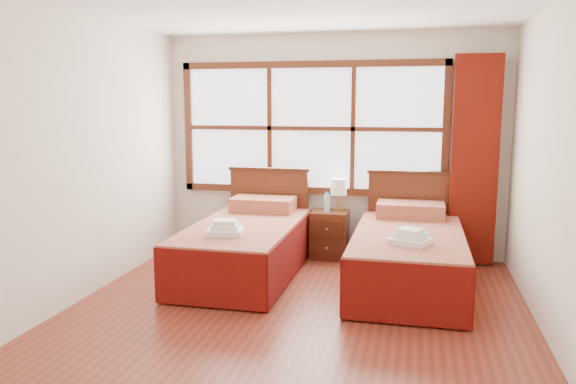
# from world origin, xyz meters

# --- Properties ---
(floor) EXTENTS (4.50, 4.50, 0.00)m
(floor) POSITION_xyz_m (0.00, 0.00, 0.00)
(floor) COLOR maroon
(floor) RESTS_ON ground
(wall_back) EXTENTS (4.00, 0.00, 4.00)m
(wall_back) POSITION_xyz_m (0.00, 2.25, 1.30)
(wall_back) COLOR silver
(wall_back) RESTS_ON floor
(wall_left) EXTENTS (0.00, 4.50, 4.50)m
(wall_left) POSITION_xyz_m (-2.00, 0.00, 1.30)
(wall_left) COLOR silver
(wall_left) RESTS_ON floor
(wall_right) EXTENTS (0.00, 4.50, 4.50)m
(wall_right) POSITION_xyz_m (2.00, 0.00, 1.30)
(wall_right) COLOR silver
(wall_right) RESTS_ON floor
(window) EXTENTS (3.16, 0.06, 1.56)m
(window) POSITION_xyz_m (-0.25, 2.21, 1.50)
(window) COLOR white
(window) RESTS_ON wall_back
(curtain) EXTENTS (0.50, 0.16, 2.30)m
(curtain) POSITION_xyz_m (1.60, 2.11, 1.17)
(curtain) COLOR #68140A
(curtain) RESTS_ON wall_back
(bed_left) EXTENTS (1.06, 2.08, 1.03)m
(bed_left) POSITION_xyz_m (-0.74, 1.20, 0.31)
(bed_left) COLOR #3B1A0C
(bed_left) RESTS_ON floor
(bed_right) EXTENTS (1.07, 2.09, 1.04)m
(bed_right) POSITION_xyz_m (0.93, 1.20, 0.32)
(bed_right) COLOR #3B1A0C
(bed_right) RESTS_ON floor
(nightstand) EXTENTS (0.42, 0.41, 0.56)m
(nightstand) POSITION_xyz_m (0.02, 1.99, 0.28)
(nightstand) COLOR #4F2211
(nightstand) RESTS_ON floor
(towels_left) EXTENTS (0.39, 0.36, 0.14)m
(towels_left) POSITION_xyz_m (-0.79, 0.66, 0.61)
(towels_left) COLOR white
(towels_left) RESTS_ON bed_left
(towels_right) EXTENTS (0.41, 0.39, 0.14)m
(towels_right) POSITION_xyz_m (0.95, 0.68, 0.61)
(towels_right) COLOR white
(towels_right) RESTS_ON bed_right
(lamp) EXTENTS (0.19, 0.19, 0.37)m
(lamp) POSITION_xyz_m (0.11, 2.10, 0.82)
(lamp) COLOR gold
(lamp) RESTS_ON nightstand
(bottle_near) EXTENTS (0.06, 0.06, 0.22)m
(bottle_near) POSITION_xyz_m (-0.02, 2.00, 0.66)
(bottle_near) COLOR #ACCDDD
(bottle_near) RESTS_ON nightstand
(bottle_far) EXTENTS (0.06, 0.06, 0.22)m
(bottle_far) POSITION_xyz_m (-0.00, 1.96, 0.66)
(bottle_far) COLOR #ACCDDD
(bottle_far) RESTS_ON nightstand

